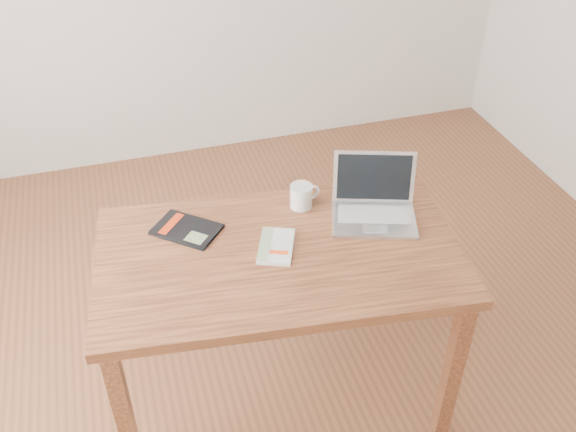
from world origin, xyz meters
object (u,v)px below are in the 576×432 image
object	(u,v)px
white_guidebook	(276,246)
laptop	(374,204)
desk	(280,270)
coffee_mug	(302,196)
black_guidebook	(187,229)

from	to	relation	value
white_guidebook	laptop	size ratio (longest dim) A/B	0.60
desk	white_guidebook	size ratio (longest dim) A/B	6.05
white_guidebook	coffee_mug	world-z (taller)	coffee_mug
laptop	coffee_mug	world-z (taller)	laptop
white_guidebook	laptop	bearing A→B (deg)	33.99
laptop	white_guidebook	bearing A→B (deg)	-149.06
black_guidebook	coffee_mug	distance (m)	0.45
black_guidebook	coffee_mug	world-z (taller)	coffee_mug
desk	white_guidebook	world-z (taller)	white_guidebook
desk	black_guidebook	xyz separation A→B (m)	(-0.29, 0.21, 0.10)
laptop	coffee_mug	xyz separation A→B (m)	(-0.24, 0.13, 0.00)
desk	laptop	size ratio (longest dim) A/B	3.62
desk	coffee_mug	size ratio (longest dim) A/B	10.99
white_guidebook	black_guidebook	xyz separation A→B (m)	(-0.29, 0.19, -0.00)
desk	laptop	xyz separation A→B (m)	(0.40, 0.11, 0.14)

